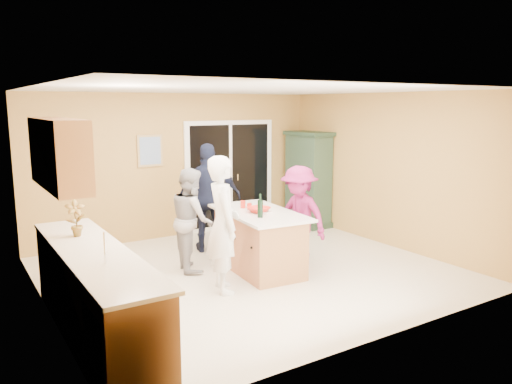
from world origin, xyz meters
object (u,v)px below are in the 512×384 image
kitchen_island (259,243)px  woman_magenta (299,216)px  woman_white (223,224)px  woman_grey (192,219)px  green_hutch (308,180)px  woman_navy (209,198)px

kitchen_island → woman_magenta: bearing=-3.8°
kitchen_island → woman_white: 1.05m
woman_grey → woman_magenta: (1.45, -0.67, 0.00)m
green_hutch → woman_grey: 3.39m
kitchen_island → woman_navy: woman_navy is taller
kitchen_island → green_hutch: 3.02m
green_hutch → woman_navy: size_ratio=1.05×
woman_white → woman_grey: bearing=12.9°
woman_white → woman_navy: size_ratio=0.99×
woman_navy → woman_white: bearing=87.2°
woman_grey → woman_navy: (0.64, 0.70, 0.14)m
woman_grey → kitchen_island: bearing=-113.3°
woman_white → green_hutch: bearing=-39.6°
woman_white → woman_grey: (0.03, 1.02, -0.13)m
woman_white → kitchen_island: bearing=-47.2°
green_hutch → woman_grey: green_hutch is taller
woman_white → woman_magenta: bearing=-62.2°
woman_magenta → woman_grey: bearing=-129.0°
woman_white → woman_navy: woman_navy is taller
green_hutch → woman_magenta: green_hutch is taller
green_hutch → woman_white: 3.91m
woman_grey → woman_navy: woman_navy is taller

